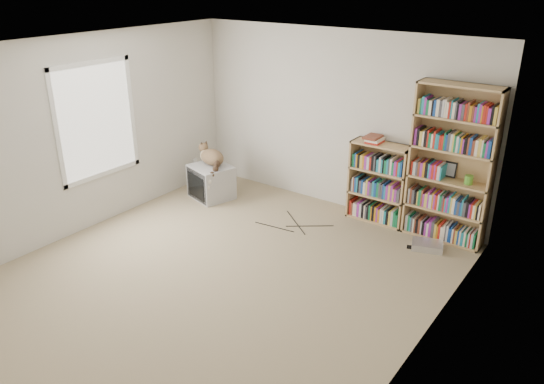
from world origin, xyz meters
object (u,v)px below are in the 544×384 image
Objects in this scene: crt_tv at (212,182)px; bookcase_tall at (451,169)px; bookcase_short at (379,185)px; dvd_player at (427,245)px; cat at (212,160)px.

crt_tv is 3.44m from bookcase_tall.
dvd_player is (0.88, -0.40, -0.46)m from bookcase_short.
bookcase_short is (2.36, 0.74, -0.08)m from cat.
bookcase_tall is (3.28, 0.75, 0.69)m from crt_tv.
bookcase_tall is 5.37× the size of dvd_player.
crt_tv is 1.90× the size of dvd_player.
crt_tv is at bearing -162.31° from bookcase_short.
bookcase_tall is at bearing 25.71° from cat.
crt_tv is 0.35× the size of bookcase_tall.
crt_tv is 1.15× the size of cat.
bookcase_tall is 1.02m from bookcase_short.
cat is 3.38m from bookcase_tall.
crt_tv is 3.26m from dvd_player.
cat is 3.30m from dvd_player.
cat is 0.31× the size of bookcase_tall.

